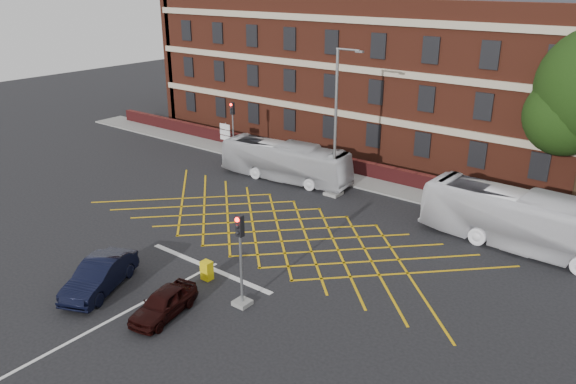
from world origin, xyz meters
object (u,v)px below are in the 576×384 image
Objects in this scene: bus_left at (285,161)px; street_lamp at (336,147)px; car_navy at (100,276)px; traffic_light_far at (233,134)px; direction_signs at (225,133)px; utility_cabinet at (207,270)px; car_maroon at (164,303)px; traffic_light_near at (241,269)px; bus_right at (529,222)px.

bus_left is 1.02× the size of street_lamp.
car_navy is 21.25m from traffic_light_far.
traffic_light_far is at bearing 67.70° from bus_left.
traffic_light_far reaches higher than direction_signs.
car_navy is at bearing -96.29° from street_lamp.
street_lamp is (4.40, -0.41, 1.95)m from bus_left.
traffic_light_far is at bearing 129.37° from utility_cabinet.
street_lamp reaches higher than car_navy.
traffic_light_near is at bearing 40.63° from car_maroon.
bus_left is 16.69m from bus_right.
street_lamp is (11.27, -2.44, 1.53)m from traffic_light_far.
street_lamp reaches higher than traffic_light_near.
direction_signs is (-12.97, 3.28, -1.92)m from street_lamp.
direction_signs is at bearing 95.73° from car_navy.
bus_left reaches higher than car_maroon.
bus_left is 17.18m from car_navy.
car_navy is 4.84m from utility_cabinet.
bus_right is 5.08× the size of direction_signs.
utility_cabinet is (-10.95, -12.51, -1.09)m from bus_right.
bus_right is 23.71m from traffic_light_far.
traffic_light_near is at bearing -46.04° from traffic_light_far.
traffic_light_near is at bearing -72.99° from street_lamp.
bus_right is 15.46m from traffic_light_near.
direction_signs reaches higher than utility_cabinet.
car_navy reaches higher than utility_cabinet.
car_navy is at bearing 141.21° from bus_right.
bus_left is 14.51m from utility_cabinet.
bus_left is 9.04m from direction_signs.
traffic_light_far is (-6.87, 2.03, 0.42)m from bus_left.
utility_cabinet is at bearing 141.07° from bus_right.
street_lamp reaches higher than car_maroon.
direction_signs is at bearing 84.01° from bus_right.
bus_left is at bearing 75.05° from car_navy.
street_lamp is at bearing -101.08° from bus_left.
bus_right is at bearing -6.86° from traffic_light_far.
utility_cabinet is (-2.82, 0.64, -1.30)m from traffic_light_near.
utility_cabinet is at bearing -50.63° from traffic_light_far.
traffic_light_far is 0.45× the size of street_lamp.
bus_right is 12.01× the size of utility_cabinet.
bus_right is 3.23× the size of car_maroon.
utility_cabinet is (-0.76, 3.26, -0.12)m from car_maroon.
direction_signs is at bearing 165.79° from street_lamp.
traffic_light_far is at bearing 85.42° from bus_right.
car_maroon is 3.54m from traffic_light_near.
bus_right is 18.80m from car_maroon.
car_navy is at bearing -177.15° from bus_left.
street_lamp reaches higher than utility_cabinet.
traffic_light_near and traffic_light_far have the same top height.
traffic_light_far is at bearing -26.31° from direction_signs.
street_lamp reaches higher than bus_right.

